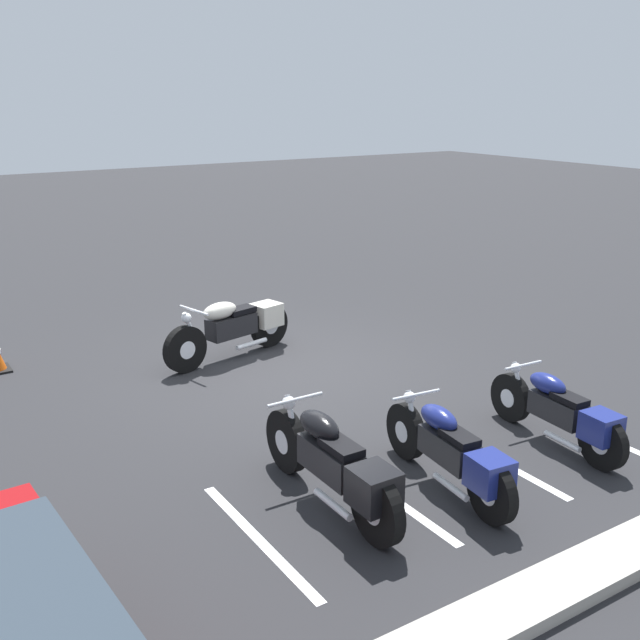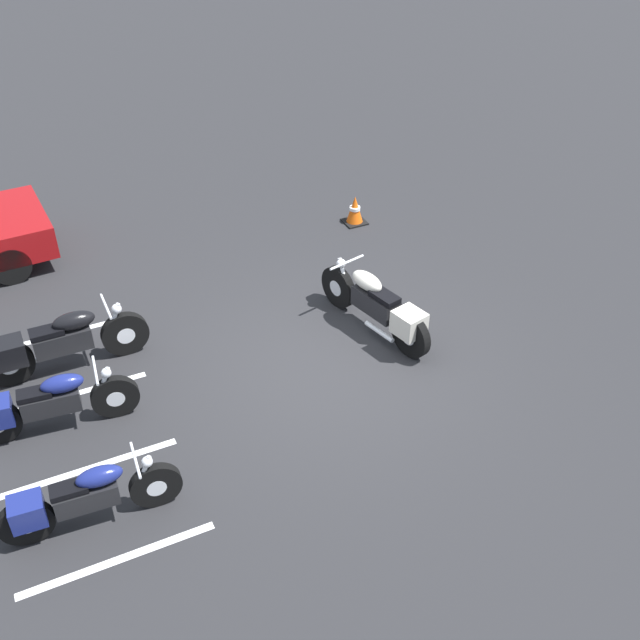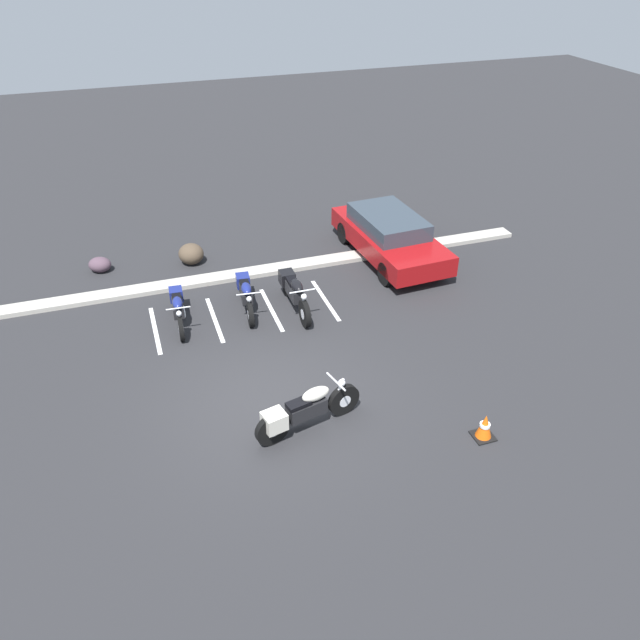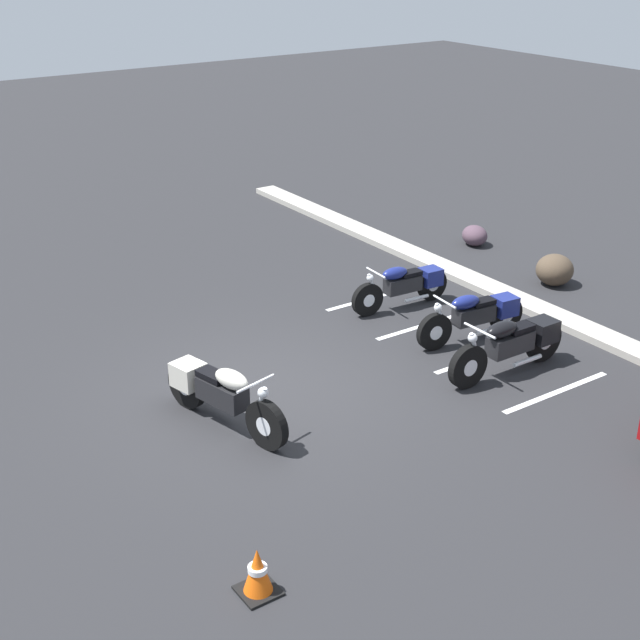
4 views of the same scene
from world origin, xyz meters
name	(u,v)px [view 2 (image 2 of 4)]	position (x,y,z in m)	size (l,w,h in m)	color
ground	(331,364)	(0.00, 0.00, 0.00)	(60.00, 60.00, 0.00)	#262628
motorcycle_cream_featured	(379,306)	(0.37, -0.95, 0.47)	(2.22, 0.84, 0.89)	black
parked_bike_0	(81,499)	(-1.34, 3.65, 0.41)	(0.55, 1.97, 0.77)	black
parked_bike_1	(46,404)	(0.35, 3.75, 0.43)	(0.59, 2.04, 0.80)	black
parked_bike_2	(58,343)	(1.50, 3.40, 0.47)	(0.63, 2.23, 0.88)	black
traffic_cone	(355,211)	(3.53, -2.23, 0.25)	(0.40, 0.40, 0.53)	black
stall_line_0	(119,560)	(-1.95, 3.46, 0.00)	(0.10, 2.10, 0.00)	white
stall_line_1	(90,468)	(-0.52, 3.46, 0.00)	(0.10, 2.10, 0.00)	white
stall_line_2	(68,396)	(0.92, 3.46, 0.00)	(0.10, 2.10, 0.00)	white
stall_line_3	(50,337)	(2.35, 3.46, 0.00)	(0.10, 2.10, 0.00)	white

